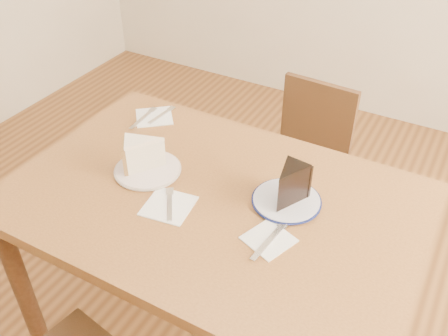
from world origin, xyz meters
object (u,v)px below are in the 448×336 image
chair_far (302,165)px  carrot_cake (146,154)px  plate_cream (148,170)px  chocolate_cake (288,188)px  table (213,221)px  plate_navy (286,201)px

chair_far → carrot_cake: size_ratio=6.46×
plate_cream → carrot_cake: size_ratio=1.69×
chocolate_cake → carrot_cake: bearing=14.5°
chair_far → table: bearing=91.0°
plate_cream → chocolate_cake: (0.44, 0.06, 0.06)m
carrot_cake → chocolate_cake: size_ratio=1.08×
carrot_cake → chocolate_cake: (0.45, 0.05, 0.01)m
chocolate_cake → table: bearing=26.5°
chair_far → plate_cream: size_ratio=3.83×
table → chair_far: (0.03, 0.69, -0.23)m
chair_far → carrot_cake: (-0.28, -0.68, 0.38)m
table → chair_far: chair_far is taller
chocolate_cake → chair_far: bearing=-67.0°
plate_navy → carrot_cake: (-0.44, -0.07, 0.05)m
plate_cream → carrot_cake: 0.05m
table → plate_cream: 0.26m
table → plate_cream: plate_cream is taller
table → carrot_cake: (-0.24, 0.02, 0.16)m
carrot_cake → plate_cream: bearing=1.8°
plate_navy → carrot_cake: carrot_cake is taller
chair_far → plate_cream: same height
chair_far → chocolate_cake: 0.76m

